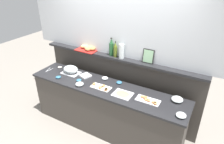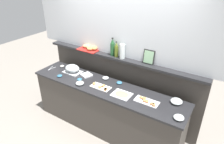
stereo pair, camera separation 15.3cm
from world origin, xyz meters
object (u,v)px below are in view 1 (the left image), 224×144
condiment_bowl_dark (79,80)px  condiment_bowl_cream (119,82)px  serving_cloche (71,70)px  glass_bowl_medium (80,84)px  condiment_bowl_red (60,67)px  sandwich_platter_front (101,87)px  bread_basket (88,48)px  glass_bowl_extra (105,78)px  condiment_bowl_teal (58,77)px  glass_bowl_large (181,115)px  wine_bottle_green (111,48)px  framed_picture (148,56)px  cold_cuts_platter (123,94)px  glass_bowl_small (177,99)px  water_carafe (121,51)px  serving_tongs (49,70)px  olive_oil_bottle (115,50)px  napkin_stack (85,76)px  sandwich_platter_rear (148,100)px

condiment_bowl_dark → condiment_bowl_cream: bearing=23.1°
serving_cloche → glass_bowl_medium: (0.42, -0.27, -0.05)m
condiment_bowl_cream → condiment_bowl_red: bearing=-177.6°
sandwich_platter_front → bread_basket: bearing=140.6°
glass_bowl_extra → condiment_bowl_cream: (0.29, -0.00, -0.00)m
glass_bowl_extra → condiment_bowl_teal: (-0.75, -0.38, -0.00)m
glass_bowl_large → wine_bottle_green: size_ratio=0.44×
condiment_bowl_teal → framed_picture: (1.44, 0.61, 0.49)m
serving_cloche → wine_bottle_green: wine_bottle_green is taller
sandwich_platter_front → cold_cuts_platter: 0.40m
sandwich_platter_front → condiment_bowl_dark: 0.46m
sandwich_platter_front → condiment_bowl_red: 1.13m
glass_bowl_small → wine_bottle_green: size_ratio=0.54×
condiment_bowl_dark → water_carafe: bearing=38.8°
glass_bowl_extra → framed_picture: bearing=18.5°
sandwich_platter_front → cold_cuts_platter: (0.40, -0.00, -0.00)m
condiment_bowl_teal → serving_tongs: size_ratio=0.51×
condiment_bowl_cream → water_carafe: bearing=109.2°
serving_cloche → water_carafe: water_carafe is taller
glass_bowl_small → bread_basket: bread_basket is taller
glass_bowl_small → olive_oil_bottle: bearing=169.0°
condiment_bowl_cream → wine_bottle_green: bearing=142.0°
sandwich_platter_front → serving_cloche: bearing=168.5°
condiment_bowl_cream → olive_oil_bottle: olive_oil_bottle is taller
glass_bowl_extra → bread_basket: bread_basket is taller
napkin_stack → bread_basket: bearing=113.0°
cold_cuts_platter → framed_picture: 0.73m
glass_bowl_extra → olive_oil_bottle: (0.10, 0.20, 0.49)m
cold_cuts_platter → glass_bowl_medium: glass_bowl_medium is taller
serving_tongs → napkin_stack: 0.78m
serving_cloche → olive_oil_bottle: (0.77, 0.32, 0.44)m
condiment_bowl_cream → bread_basket: 0.90m
condiment_bowl_dark → wine_bottle_green: bearing=53.4°
glass_bowl_large → wine_bottle_green: (-1.41, 0.58, 0.50)m
glass_bowl_large → bread_basket: bread_basket is taller
cold_cuts_platter → olive_oil_bottle: (-0.40, 0.47, 0.50)m
sandwich_platter_rear → glass_bowl_medium: bearing=-172.4°
glass_bowl_medium → serving_tongs: glass_bowl_medium is taller
glass_bowl_medium → water_carafe: water_carafe is taller
sandwich_platter_rear → glass_bowl_large: 0.52m
glass_bowl_large → serving_tongs: bearing=177.3°
olive_oil_bottle → condiment_bowl_cream: bearing=-46.5°
condiment_bowl_red → framed_picture: size_ratio=0.34×
serving_cloche → glass_bowl_small: (1.95, 0.09, -0.04)m
serving_cloche → condiment_bowl_teal: (-0.08, -0.26, -0.06)m
glass_bowl_large → water_carafe: 1.40m
glass_bowl_large → condiment_bowl_cream: size_ratio=1.39×
glass_bowl_large → bread_basket: size_ratio=0.35×
olive_oil_bottle → glass_bowl_large: bearing=-23.1°
glass_bowl_small → condiment_bowl_red: 2.29m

